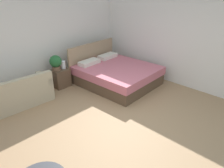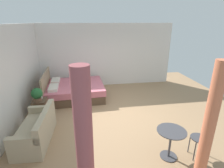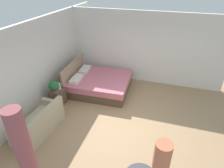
% 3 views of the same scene
% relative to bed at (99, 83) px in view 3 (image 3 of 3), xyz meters
% --- Properties ---
extents(ground_plane, '(9.05, 9.16, 0.02)m').
position_rel_bed_xyz_m(ground_plane, '(-1.68, -1.51, -0.31)').
color(ground_plane, '#9E7A56').
extents(wall_back, '(9.05, 0.12, 2.86)m').
position_rel_bed_xyz_m(wall_back, '(-1.68, 1.57, 1.13)').
color(wall_back, silver).
rests_on(wall_back, ground).
extents(wall_right, '(0.12, 6.16, 2.86)m').
position_rel_bed_xyz_m(wall_right, '(1.35, -1.51, 1.13)').
color(wall_right, silver).
rests_on(wall_right, ground).
extents(bed, '(2.02, 2.31, 1.09)m').
position_rel_bed_xyz_m(bed, '(0.00, 0.00, 0.00)').
color(bed, brown).
rests_on(bed, ground).
extents(couch, '(1.63, 0.79, 0.81)m').
position_rel_bed_xyz_m(couch, '(-2.67, 0.81, -0.01)').
color(couch, tan).
rests_on(couch, ground).
extents(nightstand, '(0.47, 0.41, 0.54)m').
position_rel_bed_xyz_m(nightstand, '(-1.31, 1.02, -0.03)').
color(nightstand, brown).
rests_on(nightstand, ground).
extents(potted_plant, '(0.35, 0.35, 0.44)m').
position_rel_bed_xyz_m(potted_plant, '(-1.41, 1.03, 0.48)').
color(potted_plant, brown).
rests_on(potted_plant, nightstand).
extents(vase, '(0.13, 0.13, 0.23)m').
position_rel_bed_xyz_m(vase, '(-1.19, 1.00, 0.36)').
color(vase, silver).
rests_on(vase, nightstand).
extents(curtain_right, '(0.28, 0.28, 2.39)m').
position_rel_bed_xyz_m(curtain_right, '(-4.45, -0.43, 0.89)').
color(curtain_right, '#994C51').
rests_on(curtain_right, ground).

